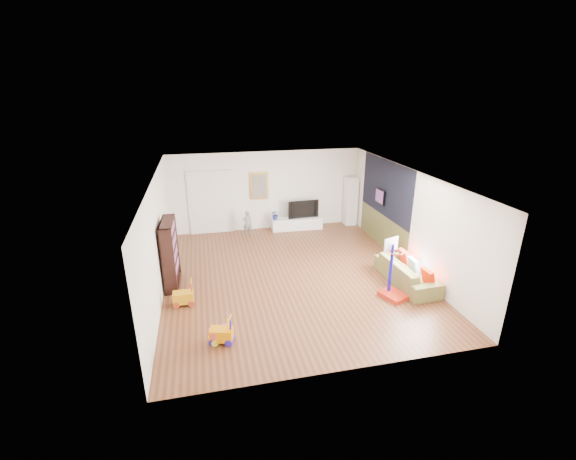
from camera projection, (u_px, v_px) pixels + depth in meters
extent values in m
cube|color=brown|center=(291.00, 276.00, 10.23)|extent=(6.50, 7.50, 0.00)
cube|color=white|center=(292.00, 176.00, 9.28)|extent=(6.50, 7.50, 0.00)
cube|color=white|center=(266.00, 191.00, 13.18)|extent=(6.50, 0.00, 2.70)
cube|color=silver|center=(344.00, 305.00, 6.34)|extent=(6.50, 0.00, 2.70)
cube|color=silver|center=(158.00, 239.00, 9.08)|extent=(0.00, 7.50, 2.70)
cube|color=white|center=(408.00, 219.00, 10.43)|extent=(0.00, 7.50, 2.70)
cube|color=black|center=(386.00, 188.00, 11.53)|extent=(0.01, 3.20, 1.70)
cube|color=brown|center=(382.00, 230.00, 12.01)|extent=(0.01, 3.20, 1.00)
cube|color=white|center=(211.00, 203.00, 12.85)|extent=(1.45, 0.06, 2.10)
cube|color=gold|center=(259.00, 186.00, 13.02)|extent=(0.62, 0.06, 0.92)
cube|color=#7F3F8C|center=(380.00, 196.00, 11.80)|extent=(0.04, 0.56, 0.46)
cube|color=white|center=(297.00, 223.00, 13.48)|extent=(1.77, 0.50, 0.41)
cube|color=white|center=(351.00, 201.00, 13.74)|extent=(0.41, 0.41, 1.74)
cube|color=black|center=(170.00, 254.00, 9.50)|extent=(0.34, 1.17, 1.69)
imported|color=olive|center=(407.00, 273.00, 9.74)|extent=(0.88, 2.05, 0.59)
cube|color=red|center=(396.00, 270.00, 8.93)|extent=(0.69, 0.75, 1.46)
cube|color=gold|center=(183.00, 293.00, 8.77)|extent=(0.46, 0.29, 0.61)
cube|color=orange|center=(221.00, 330.00, 7.47)|extent=(0.50, 0.38, 0.59)
cube|color=#CD375E|center=(220.00, 329.00, 7.52)|extent=(0.46, 0.35, 0.54)
imported|color=gray|center=(247.00, 223.00, 12.86)|extent=(0.34, 0.25, 0.85)
imported|color=black|center=(303.00, 208.00, 13.40)|extent=(1.09, 0.20, 0.62)
imported|color=#282E94|center=(275.00, 215.00, 13.19)|extent=(0.35, 0.31, 0.36)
cube|color=#C21D00|center=(428.00, 277.00, 9.16)|extent=(0.13, 0.40, 0.39)
cube|color=white|center=(414.00, 266.00, 9.75)|extent=(0.11, 0.39, 0.39)
cube|color=red|center=(404.00, 257.00, 10.24)|extent=(0.11, 0.39, 0.39)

